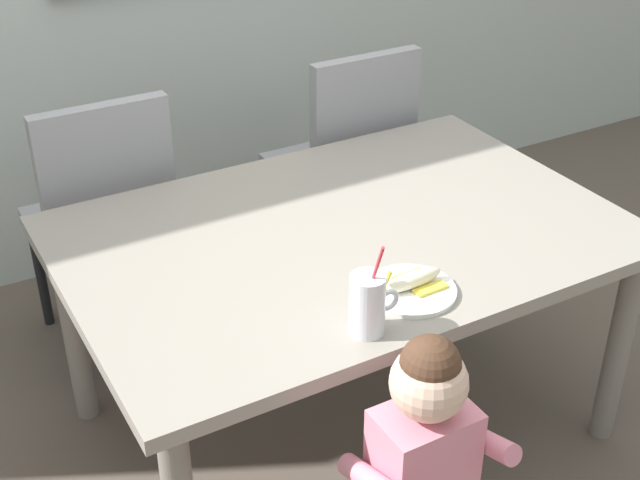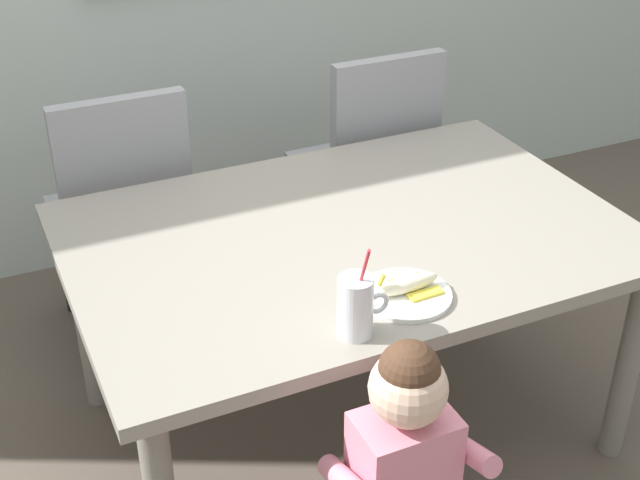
% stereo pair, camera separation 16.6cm
% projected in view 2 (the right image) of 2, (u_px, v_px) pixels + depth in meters
% --- Properties ---
extents(ground_plane, '(24.00, 24.00, 0.00)m').
position_uv_depth(ground_plane, '(345.00, 423.00, 2.77)').
color(ground_plane, brown).
extents(dining_table, '(1.54, 1.04, 0.71)m').
position_uv_depth(dining_table, '(348.00, 255.00, 2.45)').
color(dining_table, gray).
rests_on(dining_table, ground).
extents(dining_chair_left, '(0.44, 0.45, 0.96)m').
position_uv_depth(dining_chair_left, '(122.00, 205.00, 2.89)').
color(dining_chair_left, gray).
rests_on(dining_chair_left, ground).
extents(dining_chair_right, '(0.44, 0.45, 0.96)m').
position_uv_depth(dining_chair_right, '(370.00, 158.00, 3.21)').
color(dining_chair_right, gray).
rests_on(dining_chair_right, ground).
extents(toddler_standing, '(0.33, 0.24, 0.84)m').
position_uv_depth(toddler_standing, '(404.00, 458.00, 1.91)').
color(toddler_standing, '#3F4760').
rests_on(toddler_standing, ground).
extents(milk_cup, '(0.13, 0.09, 0.25)m').
position_uv_depth(milk_cup, '(356.00, 309.00, 1.97)').
color(milk_cup, silver).
rests_on(milk_cup, dining_table).
extents(snack_plate, '(0.23, 0.23, 0.01)m').
position_uv_depth(snack_plate, '(405.00, 295.00, 2.12)').
color(snack_plate, white).
rests_on(snack_plate, dining_table).
extents(peeled_banana, '(0.17, 0.11, 0.07)m').
position_uv_depth(peeled_banana, '(408.00, 284.00, 2.12)').
color(peeled_banana, '#F4EAC6').
rests_on(peeled_banana, snack_plate).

